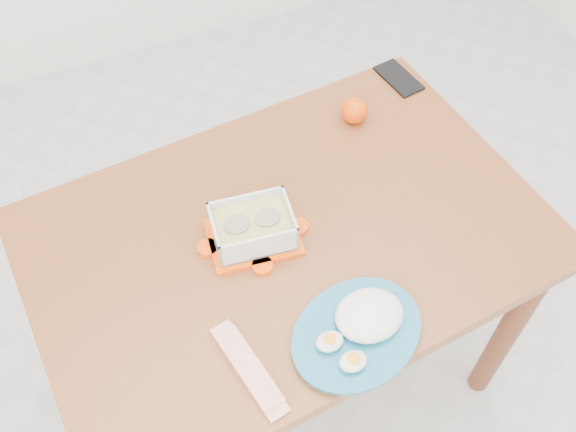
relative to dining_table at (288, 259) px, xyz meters
name	(u,v)px	position (x,y,z in m)	size (l,w,h in m)	color
ground	(332,368)	(0.13, -0.05, -0.64)	(3.50, 3.50, 0.00)	#B7B7B2
dining_table	(288,259)	(0.00, 0.00, 0.00)	(1.18, 0.84, 0.75)	#9B4A2C
food_container	(253,228)	(-0.08, 0.01, 0.15)	(0.21, 0.17, 0.08)	#FF4D07
orange_fruit	(354,111)	(0.29, 0.25, 0.14)	(0.07, 0.07, 0.07)	#FF5005
rice_plate	(361,326)	(0.03, -0.28, 0.13)	(0.35, 0.35, 0.07)	#176280
candy_bar	(249,368)	(-0.20, -0.26, 0.12)	(0.18, 0.05, 0.02)	red
smartphone	(399,78)	(0.47, 0.34, 0.11)	(0.07, 0.14, 0.01)	black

